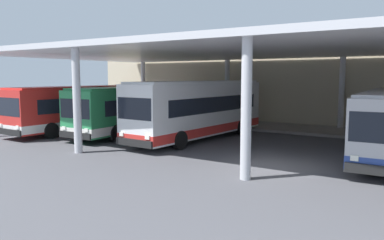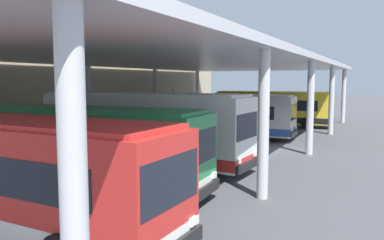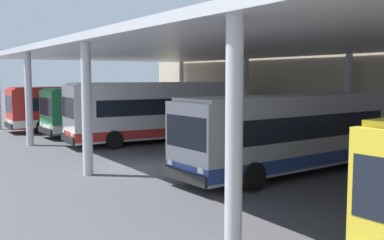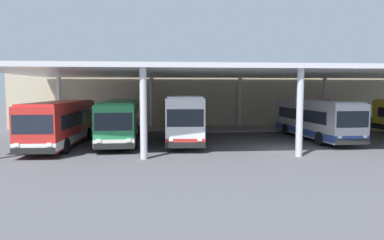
# 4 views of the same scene
# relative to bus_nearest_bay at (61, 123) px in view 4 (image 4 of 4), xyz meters

# --- Properties ---
(ground_plane) EXTENTS (200.00, 200.00, 0.00)m
(ground_plane) POSITION_rel_bus_nearest_bay_xyz_m (15.38, -2.85, -1.66)
(ground_plane) COLOR #47474C
(platform_kerb) EXTENTS (42.00, 4.50, 0.18)m
(platform_kerb) POSITION_rel_bus_nearest_bay_xyz_m (15.38, 8.90, -1.57)
(platform_kerb) COLOR gray
(platform_kerb) RESTS_ON ground
(station_building_facade) EXTENTS (48.00, 1.60, 6.70)m
(station_building_facade) POSITION_rel_bus_nearest_bay_xyz_m (15.38, 12.15, 1.69)
(station_building_facade) COLOR #C1B293
(station_building_facade) RESTS_ON ground
(canopy_shelter) EXTENTS (40.00, 17.00, 5.55)m
(canopy_shelter) POSITION_rel_bus_nearest_bay_xyz_m (15.38, 2.65, 3.63)
(canopy_shelter) COLOR silver
(canopy_shelter) RESTS_ON ground
(bus_nearest_bay) EXTENTS (2.88, 10.58, 3.17)m
(bus_nearest_bay) POSITION_rel_bus_nearest_bay_xyz_m (0.00, 0.00, 0.00)
(bus_nearest_bay) COLOR red
(bus_nearest_bay) RESTS_ON ground
(bus_second_bay) EXTENTS (3.00, 10.62, 3.17)m
(bus_second_bay) POSITION_rel_bus_nearest_bay_xyz_m (4.02, 1.29, 0.00)
(bus_second_bay) COLOR #28844C
(bus_second_bay) RESTS_ON ground
(bus_middle_bay) EXTENTS (3.16, 11.45, 3.57)m
(bus_middle_bay) POSITION_rel_bus_nearest_bay_xyz_m (8.94, 1.67, 0.19)
(bus_middle_bay) COLOR white
(bus_middle_bay) RESTS_ON ground
(bus_far_bay) EXTENTS (3.05, 10.63, 3.17)m
(bus_far_bay) POSITION_rel_bus_nearest_bay_xyz_m (19.53, 1.67, 0.00)
(bus_far_bay) COLOR #B7B7BC
(bus_far_bay) RESTS_ON ground
(bench_waiting) EXTENTS (1.80, 0.45, 0.92)m
(bench_waiting) POSITION_rel_bus_nearest_bay_xyz_m (26.76, 8.97, -0.99)
(bench_waiting) COLOR #4C515B
(bench_waiting) RESTS_ON platform_kerb
(trash_bin) EXTENTS (0.52, 0.52, 0.98)m
(trash_bin) POSITION_rel_bus_nearest_bay_xyz_m (29.02, 8.70, -0.98)
(trash_bin) COLOR #236638
(trash_bin) RESTS_ON platform_kerb
(banner_sign) EXTENTS (0.70, 0.12, 3.20)m
(banner_sign) POSITION_rel_bus_nearest_bay_xyz_m (23.62, 8.09, 0.32)
(banner_sign) COLOR #B2B2B7
(banner_sign) RESTS_ON platform_kerb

